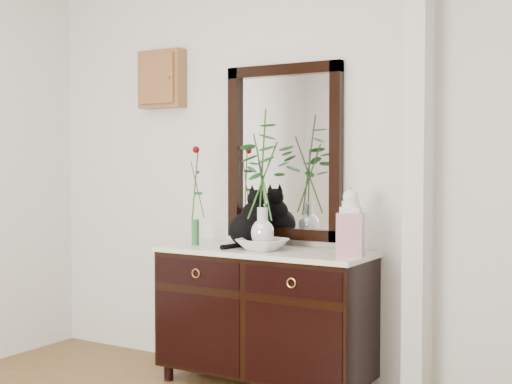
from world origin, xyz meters
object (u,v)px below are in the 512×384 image
Objects in this scene: lotus_bowl at (262,244)px; ginger_jar at (351,221)px; cat at (249,217)px; sideboard at (264,310)px.

ginger_jar reaches higher than lotus_bowl.
lotus_bowl is (0.17, -0.12, -0.15)m from cat.
sideboard is 0.42m from lotus_bowl.
lotus_bowl is (0.02, -0.06, 0.41)m from sideboard.
ginger_jar is at bearing 2.77° from cat.
ginger_jar reaches higher than sideboard.
sideboard is 3.43× the size of ginger_jar.
cat is at bearing 144.20° from lotus_bowl.
lotus_bowl is 0.57m from ginger_jar.
sideboard is 4.65× the size of lotus_bowl.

